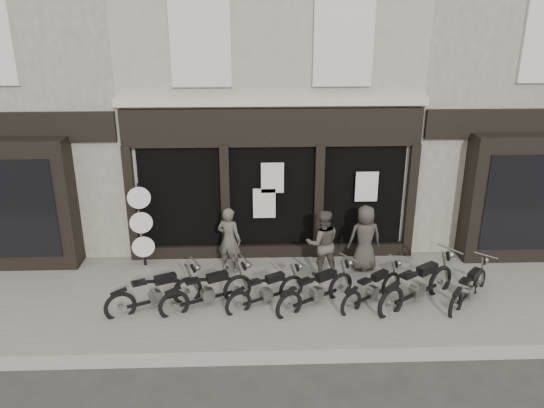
{
  "coord_description": "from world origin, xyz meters",
  "views": [
    {
      "loc": [
        -0.45,
        -9.38,
        6.05
      ],
      "look_at": [
        -0.05,
        1.6,
        2.02
      ],
      "focal_mm": 35.0,
      "sensor_mm": 36.0,
      "label": 1
    }
  ],
  "objects_px": {
    "motorcycle_5": "(418,288)",
    "man_left": "(229,240)",
    "motorcycle_0": "(156,296)",
    "motorcycle_2": "(266,293)",
    "motorcycle_3": "(317,293)",
    "man_right": "(365,238)",
    "motorcycle_1": "(208,294)",
    "motorcycle_6": "(469,290)",
    "advert_sign_post": "(142,229)",
    "man_centre": "(323,243)",
    "motorcycle_4": "(372,291)"
  },
  "relations": [
    {
      "from": "motorcycle_5",
      "to": "man_left",
      "type": "bearing_deg",
      "value": 124.36
    },
    {
      "from": "motorcycle_0",
      "to": "motorcycle_2",
      "type": "distance_m",
      "value": 2.33
    },
    {
      "from": "motorcycle_3",
      "to": "man_right",
      "type": "relative_size",
      "value": 1.14
    },
    {
      "from": "motorcycle_1",
      "to": "man_left",
      "type": "height_order",
      "value": "man_left"
    },
    {
      "from": "motorcycle_5",
      "to": "man_right",
      "type": "distance_m",
      "value": 1.89
    },
    {
      "from": "motorcycle_3",
      "to": "motorcycle_6",
      "type": "distance_m",
      "value": 3.3
    },
    {
      "from": "motorcycle_1",
      "to": "advert_sign_post",
      "type": "relative_size",
      "value": 0.87
    },
    {
      "from": "motorcycle_0",
      "to": "man_left",
      "type": "distance_m",
      "value": 2.29
    },
    {
      "from": "motorcycle_3",
      "to": "man_centre",
      "type": "xyz_separation_m",
      "value": [
        0.28,
        1.35,
        0.54
      ]
    },
    {
      "from": "motorcycle_0",
      "to": "motorcycle_4",
      "type": "height_order",
      "value": "motorcycle_0"
    },
    {
      "from": "motorcycle_4",
      "to": "motorcycle_6",
      "type": "bearing_deg",
      "value": -38.61
    },
    {
      "from": "motorcycle_4",
      "to": "man_centre",
      "type": "distance_m",
      "value": 1.68
    },
    {
      "from": "motorcycle_6",
      "to": "advert_sign_post",
      "type": "xyz_separation_m",
      "value": [
        -7.31,
        1.94,
        0.73
      ]
    },
    {
      "from": "motorcycle_2",
      "to": "motorcycle_4",
      "type": "height_order",
      "value": "motorcycle_2"
    },
    {
      "from": "motorcycle_4",
      "to": "motorcycle_6",
      "type": "height_order",
      "value": "motorcycle_6"
    },
    {
      "from": "man_right",
      "to": "advert_sign_post",
      "type": "distance_m",
      "value": 5.36
    },
    {
      "from": "motorcycle_4",
      "to": "man_left",
      "type": "xyz_separation_m",
      "value": [
        -3.13,
        1.56,
        0.57
      ]
    },
    {
      "from": "motorcycle_1",
      "to": "motorcycle_6",
      "type": "bearing_deg",
      "value": -26.26
    },
    {
      "from": "advert_sign_post",
      "to": "man_left",
      "type": "bearing_deg",
      "value": -20.03
    },
    {
      "from": "man_left",
      "to": "man_centre",
      "type": "relative_size",
      "value": 0.99
    },
    {
      "from": "motorcycle_6",
      "to": "man_left",
      "type": "height_order",
      "value": "man_left"
    },
    {
      "from": "motorcycle_0",
      "to": "motorcycle_6",
      "type": "height_order",
      "value": "motorcycle_0"
    },
    {
      "from": "man_right",
      "to": "motorcycle_6",
      "type": "bearing_deg",
      "value": 135.39
    },
    {
      "from": "motorcycle_1",
      "to": "advert_sign_post",
      "type": "distance_m",
      "value": 2.68
    },
    {
      "from": "man_left",
      "to": "advert_sign_post",
      "type": "bearing_deg",
      "value": 14.34
    },
    {
      "from": "motorcycle_2",
      "to": "advert_sign_post",
      "type": "height_order",
      "value": "advert_sign_post"
    },
    {
      "from": "motorcycle_2",
      "to": "advert_sign_post",
      "type": "xyz_separation_m",
      "value": [
        -2.95,
        1.91,
        0.73
      ]
    },
    {
      "from": "man_left",
      "to": "man_right",
      "type": "xyz_separation_m",
      "value": [
        3.24,
        -0.01,
        0.0
      ]
    },
    {
      "from": "motorcycle_6",
      "to": "motorcycle_3",
      "type": "bearing_deg",
      "value": 133.53
    },
    {
      "from": "motorcycle_2",
      "to": "motorcycle_6",
      "type": "distance_m",
      "value": 4.36
    },
    {
      "from": "motorcycle_1",
      "to": "man_centre",
      "type": "xyz_separation_m",
      "value": [
        2.59,
        1.32,
        0.53
      ]
    },
    {
      "from": "motorcycle_3",
      "to": "motorcycle_6",
      "type": "height_order",
      "value": "motorcycle_3"
    },
    {
      "from": "motorcycle_0",
      "to": "motorcycle_1",
      "type": "xyz_separation_m",
      "value": [
        1.09,
        0.04,
        0.0
      ]
    },
    {
      "from": "motorcycle_1",
      "to": "motorcycle_3",
      "type": "height_order",
      "value": "motorcycle_1"
    },
    {
      "from": "motorcycle_1",
      "to": "motorcycle_6",
      "type": "distance_m",
      "value": 5.61
    },
    {
      "from": "motorcycle_4",
      "to": "motorcycle_3",
      "type": "bearing_deg",
      "value": 146.48
    },
    {
      "from": "motorcycle_4",
      "to": "motorcycle_5",
      "type": "distance_m",
      "value": 0.96
    },
    {
      "from": "motorcycle_5",
      "to": "man_centre",
      "type": "bearing_deg",
      "value": 111.0
    },
    {
      "from": "motorcycle_4",
      "to": "advert_sign_post",
      "type": "bearing_deg",
      "value": 122.56
    },
    {
      "from": "motorcycle_0",
      "to": "advert_sign_post",
      "type": "bearing_deg",
      "value": 82.5
    },
    {
      "from": "motorcycle_0",
      "to": "man_centre",
      "type": "relative_size",
      "value": 1.2
    },
    {
      "from": "motorcycle_5",
      "to": "man_left",
      "type": "relative_size",
      "value": 1.28
    },
    {
      "from": "motorcycle_5",
      "to": "man_right",
      "type": "xyz_separation_m",
      "value": [
        -0.84,
        1.62,
        0.48
      ]
    },
    {
      "from": "motorcycle_1",
      "to": "motorcycle_6",
      "type": "relative_size",
      "value": 1.26
    },
    {
      "from": "motorcycle_1",
      "to": "man_left",
      "type": "bearing_deg",
      "value": 49.65
    },
    {
      "from": "motorcycle_3",
      "to": "motorcycle_5",
      "type": "xyz_separation_m",
      "value": [
        2.17,
        0.02,
        0.05
      ]
    },
    {
      "from": "motorcycle_0",
      "to": "motorcycle_1",
      "type": "height_order",
      "value": "motorcycle_1"
    },
    {
      "from": "motorcycle_3",
      "to": "motorcycle_6",
      "type": "bearing_deg",
      "value": -32.43
    },
    {
      "from": "motorcycle_3",
      "to": "man_right",
      "type": "xyz_separation_m",
      "value": [
        1.33,
        1.64,
        0.53
      ]
    },
    {
      "from": "motorcycle_6",
      "to": "man_left",
      "type": "relative_size",
      "value": 0.96
    }
  ]
}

